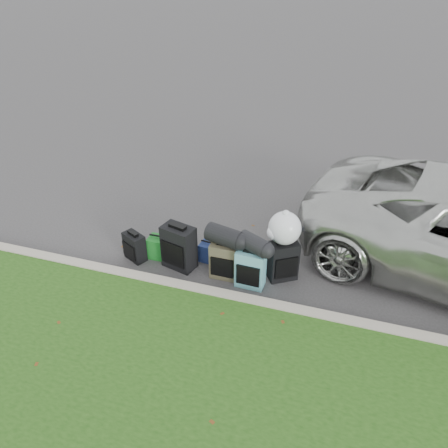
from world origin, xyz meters
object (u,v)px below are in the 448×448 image
(suitcase_teal, at_px, (251,269))
(tote_navy, at_px, (209,252))
(suitcase_large_black_left, at_px, (179,247))
(suitcase_olive, at_px, (225,260))
(suitcase_small_black, at_px, (135,247))
(tote_green, at_px, (159,247))
(suitcase_large_black_right, at_px, (283,261))

(suitcase_teal, xyz_separation_m, tote_navy, (-0.81, 0.41, -0.15))
(suitcase_large_black_left, height_order, suitcase_teal, suitcase_large_black_left)
(suitcase_large_black_left, distance_m, suitcase_olive, 0.78)
(suitcase_small_black, height_order, tote_green, suitcase_small_black)
(suitcase_small_black, relative_size, tote_green, 1.27)
(suitcase_small_black, bearing_deg, suitcase_teal, 25.32)
(suitcase_teal, height_order, tote_navy, suitcase_teal)
(tote_green, bearing_deg, tote_navy, 10.17)
(suitcase_small_black, height_order, suitcase_teal, suitcase_teal)
(suitcase_teal, distance_m, tote_green, 1.66)
(tote_green, distance_m, tote_navy, 0.85)
(suitcase_olive, xyz_separation_m, suitcase_teal, (0.44, -0.09, 0.01))
(suitcase_olive, height_order, suitcase_large_black_right, suitcase_large_black_right)
(suitcase_large_black_left, bearing_deg, suitcase_small_black, -162.64)
(suitcase_large_black_right, bearing_deg, tote_navy, 143.25)
(suitcase_small_black, distance_m, suitcase_olive, 1.56)
(suitcase_large_black_left, bearing_deg, tote_navy, 49.94)
(suitcase_large_black_right, bearing_deg, tote_green, 149.20)
(suitcase_teal, bearing_deg, suitcase_olive, 169.79)
(suitcase_olive, distance_m, suitcase_large_black_right, 0.90)
(suitcase_small_black, distance_m, tote_navy, 1.24)
(suitcase_large_black_left, relative_size, suitcase_teal, 1.19)
(tote_navy, bearing_deg, tote_green, -164.17)
(suitcase_small_black, xyz_separation_m, suitcase_teal, (2.00, -0.07, 0.07))
(suitcase_teal, relative_size, suitcase_large_black_right, 0.95)
(suitcase_large_black_left, distance_m, suitcase_large_black_right, 1.67)
(suitcase_large_black_left, xyz_separation_m, suitcase_teal, (1.22, -0.11, -0.06))
(suitcase_large_black_left, xyz_separation_m, tote_green, (-0.42, 0.13, -0.18))
(suitcase_large_black_right, distance_m, tote_green, 2.08)
(suitcase_olive, xyz_separation_m, tote_green, (-1.20, 0.15, -0.11))
(suitcase_teal, bearing_deg, tote_green, 173.10)
(suitcase_small_black, distance_m, suitcase_large_black_right, 2.45)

